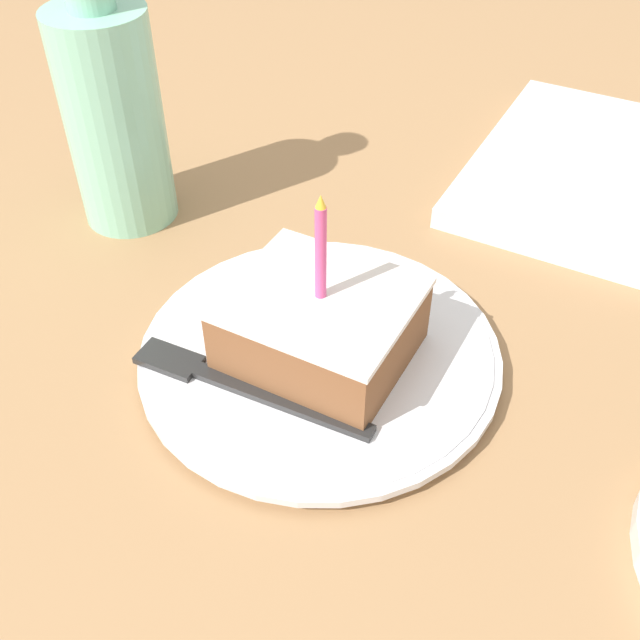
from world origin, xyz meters
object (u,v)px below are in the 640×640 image
(plate, at_px, (320,354))
(fork, at_px, (234,383))
(marble_board, at_px, (583,169))
(cake_slice, at_px, (321,324))
(bottle, at_px, (113,111))

(plate, relative_size, fork, 1.46)
(fork, xyz_separation_m, marble_board, (-0.40, 0.14, -0.01))
(plate, height_order, fork, fork)
(cake_slice, height_order, bottle, bottle)
(cake_slice, xyz_separation_m, fork, (0.06, -0.04, -0.02))
(cake_slice, height_order, fork, cake_slice)
(plate, distance_m, bottle, 0.27)
(cake_slice, distance_m, bottle, 0.27)
(plate, distance_m, cake_slice, 0.03)
(cake_slice, relative_size, bottle, 0.53)
(cake_slice, xyz_separation_m, bottle, (-0.09, -0.24, 0.06))
(fork, height_order, bottle, bottle)
(plate, height_order, bottle, bottle)
(fork, bearing_deg, bottle, -125.23)
(plate, distance_m, marble_board, 0.36)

